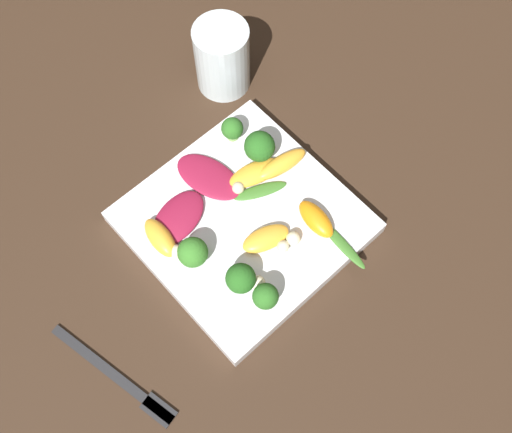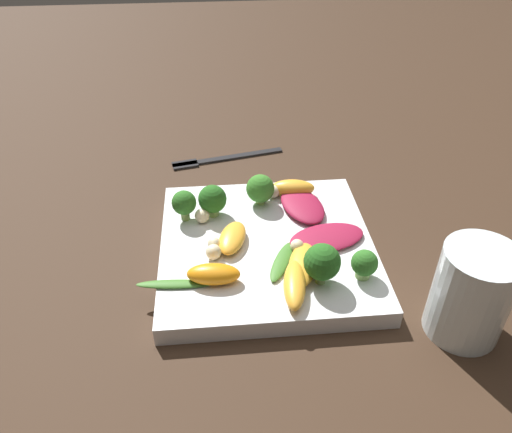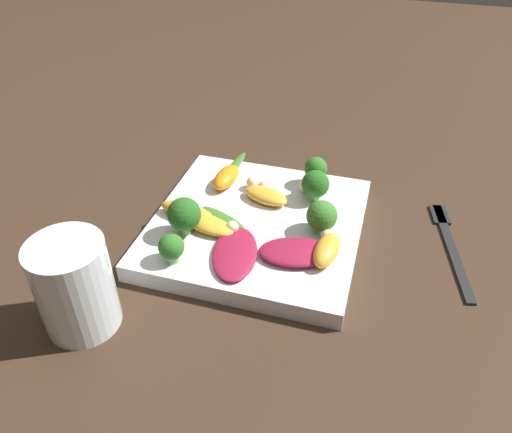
{
  "view_description": "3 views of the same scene",
  "coord_description": "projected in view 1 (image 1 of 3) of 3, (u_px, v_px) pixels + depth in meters",
  "views": [
    {
      "loc": [
        -0.23,
        0.19,
        0.7
      ],
      "look_at": [
        -0.01,
        -0.01,
        0.04
      ],
      "focal_mm": 42.0,
      "sensor_mm": 36.0,
      "label": 1
    },
    {
      "loc": [
        -0.05,
        -0.45,
        0.4
      ],
      "look_at": [
        -0.01,
        0.02,
        0.05
      ],
      "focal_mm": 35.0,
      "sensor_mm": 36.0,
      "label": 2
    },
    {
      "loc": [
        0.46,
        0.13,
        0.4
      ],
      "look_at": [
        0.01,
        0.0,
        0.03
      ],
      "focal_mm": 35.0,
      "sensor_mm": 36.0,
      "label": 3
    }
  ],
  "objects": [
    {
      "name": "radicchio_leaf_0",
      "position": [
        178.0,
        218.0,
        0.73
      ],
      "size": [
        0.07,
        0.09,
        0.01
      ],
      "color": "maroon",
      "rests_on": "plate"
    },
    {
      "name": "orange_segment_2",
      "position": [
        256.0,
        173.0,
        0.76
      ],
      "size": [
        0.05,
        0.08,
        0.01
      ],
      "color": "#FCAD33",
      "rests_on": "plate"
    },
    {
      "name": "broccoli_floret_4",
      "position": [
        260.0,
        147.0,
        0.75
      ],
      "size": [
        0.04,
        0.04,
        0.05
      ],
      "color": "#7A9E51",
      "rests_on": "plate"
    },
    {
      "name": "orange_segment_0",
      "position": [
        316.0,
        219.0,
        0.73
      ],
      "size": [
        0.06,
        0.03,
        0.02
      ],
      "color": "orange",
      "rests_on": "plate"
    },
    {
      "name": "broccoli_floret_0",
      "position": [
        232.0,
        129.0,
        0.77
      ],
      "size": [
        0.03,
        0.03,
        0.03
      ],
      "color": "#84AD5B",
      "rests_on": "plate"
    },
    {
      "name": "broccoli_floret_1",
      "position": [
        192.0,
        251.0,
        0.7
      ],
      "size": [
        0.04,
        0.04,
        0.04
      ],
      "color": "#84AD5B",
      "rests_on": "plate"
    },
    {
      "name": "broccoli_floret_3",
      "position": [
        241.0,
        279.0,
        0.68
      ],
      "size": [
        0.04,
        0.04,
        0.04
      ],
      "color": "#84AD5B",
      "rests_on": "plate"
    },
    {
      "name": "macadamia_nut_0",
      "position": [
        238.0,
        188.0,
        0.75
      ],
      "size": [
        0.02,
        0.02,
        0.02
      ],
      "color": "beige",
      "rests_on": "plate"
    },
    {
      "name": "macadamia_nut_1",
      "position": [
        293.0,
        238.0,
        0.72
      ],
      "size": [
        0.02,
        0.02,
        0.02
      ],
      "color": "beige",
      "rests_on": "plate"
    },
    {
      "name": "broccoli_floret_2",
      "position": [
        266.0,
        297.0,
        0.67
      ],
      "size": [
        0.03,
        0.03,
        0.04
      ],
      "color": "#7A9E51",
      "rests_on": "plate"
    },
    {
      "name": "arugula_sprig_1",
      "position": [
        342.0,
        244.0,
        0.72
      ],
      "size": [
        0.08,
        0.02,
        0.0
      ],
      "color": "#3D7528",
      "rests_on": "plate"
    },
    {
      "name": "orange_segment_3",
      "position": [
        282.0,
        164.0,
        0.76
      ],
      "size": [
        0.03,
        0.08,
        0.02
      ],
      "color": "#FCAD33",
      "rests_on": "plate"
    },
    {
      "name": "drinking_glass",
      "position": [
        222.0,
        58.0,
        0.8
      ],
      "size": [
        0.07,
        0.07,
        0.1
      ],
      "color": "silver",
      "rests_on": "ground_plane"
    },
    {
      "name": "radicchio_leaf_1",
      "position": [
        209.0,
        177.0,
        0.76
      ],
      "size": [
        0.1,
        0.07,
        0.01
      ],
      "color": "maroon",
      "rests_on": "plate"
    },
    {
      "name": "fork",
      "position": [
        125.0,
        384.0,
        0.67
      ],
      "size": [
        0.18,
        0.05,
        0.01
      ],
      "color": "#262628",
      "rests_on": "ground_plane"
    },
    {
      "name": "macadamia_nut_4",
      "position": [
        176.0,
        252.0,
        0.71
      ],
      "size": [
        0.02,
        0.02,
        0.02
      ],
      "color": "beige",
      "rests_on": "plate"
    },
    {
      "name": "macadamia_nut_2",
      "position": [
        258.0,
        283.0,
        0.69
      ],
      "size": [
        0.02,
        0.02,
        0.02
      ],
      "color": "beige",
      "rests_on": "plate"
    },
    {
      "name": "macadamia_nut_3",
      "position": [
        283.0,
        246.0,
        0.71
      ],
      "size": [
        0.02,
        0.02,
        0.02
      ],
      "color": "beige",
      "rests_on": "plate"
    },
    {
      "name": "orange_segment_4",
      "position": [
        160.0,
        238.0,
        0.71
      ],
      "size": [
        0.06,
        0.03,
        0.02
      ],
      "color": "#FCAD33",
      "rests_on": "plate"
    },
    {
      "name": "arugula_sprig_0",
      "position": [
        260.0,
        191.0,
        0.75
      ],
      "size": [
        0.04,
        0.07,
        0.01
      ],
      "color": "#3D7528",
      "rests_on": "plate"
    },
    {
      "name": "plate",
      "position": [
        243.0,
        222.0,
        0.75
      ],
      "size": [
        0.25,
        0.25,
        0.02
      ],
      "color": "white",
      "rests_on": "ground_plane"
    },
    {
      "name": "orange_segment_1",
      "position": [
        265.0,
        239.0,
        0.72
      ],
      "size": [
        0.05,
        0.07,
        0.02
      ],
      "color": "#FCAD33",
      "rests_on": "plate"
    },
    {
      "name": "ground_plane",
      "position": [
        244.0,
        226.0,
        0.76
      ],
      "size": [
        2.4,
        2.4,
        0.0
      ],
      "primitive_type": "plane",
      "color": "#382619"
    }
  ]
}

